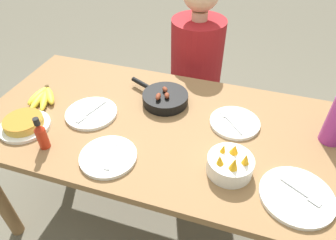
{
  "coord_description": "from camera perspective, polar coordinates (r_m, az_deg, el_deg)",
  "views": [
    {
      "loc": [
        0.31,
        -0.98,
        1.66
      ],
      "look_at": [
        0.0,
        0.0,
        0.78
      ],
      "focal_mm": 32.0,
      "sensor_mm": 36.0,
      "label": 1
    }
  ],
  "objects": [
    {
      "name": "empty_plate_far_right",
      "position": [
        1.47,
        -14.38,
        1.27
      ],
      "size": [
        0.24,
        0.24,
        0.02
      ],
      "color": "white",
      "rests_on": "dining_table"
    },
    {
      "name": "hot_sauce_bottle",
      "position": [
        1.33,
        -22.98,
        -2.62
      ],
      "size": [
        0.04,
        0.04,
        0.15
      ],
      "color": "#B72814",
      "rests_on": "dining_table"
    },
    {
      "name": "ground_plane",
      "position": [
        1.95,
        0.0,
        -17.81
      ],
      "size": [
        14.0,
        14.0,
        0.0
      ],
      "primitive_type": "plane",
      "color": "#666051"
    },
    {
      "name": "fruit_bowl_mango",
      "position": [
        1.17,
        11.77,
        -8.23
      ],
      "size": [
        0.18,
        0.18,
        0.12
      ],
      "color": "white",
      "rests_on": "dining_table"
    },
    {
      "name": "empty_plate_mid_edge",
      "position": [
        1.24,
        -11.31,
        -6.86
      ],
      "size": [
        0.23,
        0.23,
        0.02
      ],
      "color": "white",
      "rests_on": "dining_table"
    },
    {
      "name": "dining_table",
      "position": [
        1.44,
        0.0,
        -3.88
      ],
      "size": [
        1.77,
        0.84,
        0.75
      ],
      "color": "olive",
      "rests_on": "ground_plane"
    },
    {
      "name": "empty_plate_far_left",
      "position": [
        1.41,
        12.57,
        -0.48
      ],
      "size": [
        0.23,
        0.23,
        0.02
      ],
      "color": "white",
      "rests_on": "dining_table"
    },
    {
      "name": "empty_plate_near_front",
      "position": [
        1.19,
        23.29,
        -13.15
      ],
      "size": [
        0.26,
        0.26,
        0.02
      ],
      "color": "white",
      "rests_on": "dining_table"
    },
    {
      "name": "skillet",
      "position": [
        1.49,
        -0.65,
        4.22
      ],
      "size": [
        0.33,
        0.23,
        0.08
      ],
      "rotation": [
        0.0,
        0.0,
        2.7
      ],
      "color": "black",
      "rests_on": "dining_table"
    },
    {
      "name": "frittata_plate_center",
      "position": [
        1.49,
        -25.73,
        -0.66
      ],
      "size": [
        0.22,
        0.22,
        0.05
      ],
      "color": "white",
      "rests_on": "dining_table"
    },
    {
      "name": "person_figure",
      "position": [
        2.05,
        5.11,
        6.43
      ],
      "size": [
        0.36,
        0.36,
        1.24
      ],
      "color": "black",
      "rests_on": "ground_plane"
    },
    {
      "name": "banana_bunch",
      "position": [
        1.64,
        -22.7,
        4.08
      ],
      "size": [
        0.14,
        0.2,
        0.04
      ],
      "color": "yellow",
      "rests_on": "dining_table"
    }
  ]
}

